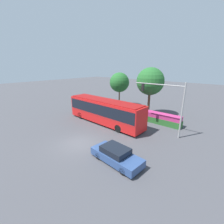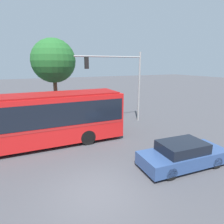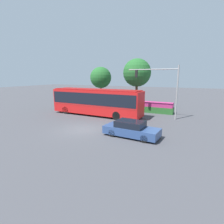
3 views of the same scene
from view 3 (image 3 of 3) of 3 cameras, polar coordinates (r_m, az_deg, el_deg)
The scene contains 7 objects.
ground_plane at distance 17.68m, azimuth -9.33°, elevation -5.38°, with size 140.00×140.00×0.00m, color #444449.
city_bus at distance 23.43m, azimuth -5.07°, elevation 3.63°, with size 12.23×2.91×3.37m.
sedan_foreground at distance 15.34m, azimuth 6.04°, elevation -5.41°, with size 4.78×2.17×1.35m.
traffic_light_pole at distance 22.32m, azimuth 15.86°, elevation 8.63°, with size 6.01×0.24×6.23m.
flowering_hedge at distance 26.16m, azimuth 10.20°, elevation 1.67°, with size 7.92×1.24×1.48m.
street_tree_left at distance 32.91m, azimuth -3.56°, elevation 10.75°, with size 3.75×3.75×6.60m.
street_tree_centre at distance 28.57m, azimuth 7.86°, elevation 12.12°, with size 4.25×4.25×7.63m.
Camera 3 is at (9.92, -13.73, 5.04)m, focal length 29.04 mm.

